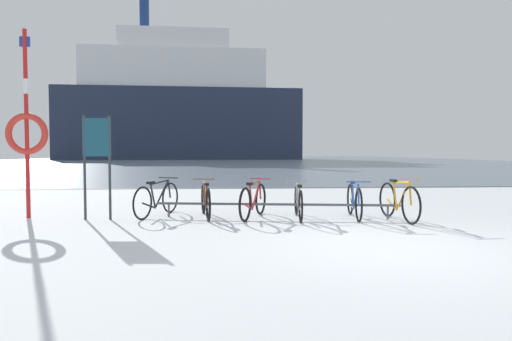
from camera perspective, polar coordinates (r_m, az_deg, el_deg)
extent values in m
cube|color=silver|center=(5.54, 21.22, -12.11)|extent=(80.00, 22.00, 0.08)
cube|color=slate|center=(70.90, -2.01, 1.36)|extent=(80.00, 110.00, 0.08)
cube|color=#47474C|center=(16.07, 4.35, -2.38)|extent=(80.00, 0.50, 0.05)
cylinder|color=#4C5156|center=(8.74, 2.69, -4.49)|extent=(4.86, 0.74, 0.05)
cylinder|color=#4C5156|center=(9.08, -11.43, -5.15)|extent=(0.04, 0.04, 0.28)
cylinder|color=#4C5156|center=(8.97, 16.99, -5.31)|extent=(0.04, 0.04, 0.28)
torus|color=black|center=(9.68, -11.25, -3.53)|extent=(0.29, 0.63, 0.67)
torus|color=black|center=(8.77, -14.74, -4.19)|extent=(0.29, 0.63, 0.67)
cylinder|color=#1E2328|center=(9.37, -12.31, -3.00)|extent=(0.25, 0.54, 0.57)
cylinder|color=#1E2328|center=(9.07, -13.44, -3.34)|extent=(0.11, 0.19, 0.51)
cylinder|color=#1E2328|center=(9.28, -12.58, -1.52)|extent=(0.30, 0.66, 0.08)
cylinder|color=#1E2328|center=(8.97, -13.93, -4.52)|extent=(0.21, 0.45, 0.18)
cylinder|color=#1E2328|center=(9.63, -11.38, -2.40)|extent=(0.08, 0.12, 0.40)
cube|color=black|center=(8.98, -13.73, -1.56)|extent=(0.15, 0.22, 0.05)
cylinder|color=#1E2328|center=(9.58, -11.51, -0.95)|extent=(0.43, 0.20, 0.02)
torus|color=black|center=(9.42, -6.95, -3.71)|extent=(0.14, 0.65, 0.65)
torus|color=black|center=(8.37, -6.32, -4.49)|extent=(0.14, 0.65, 0.65)
cylinder|color=brown|center=(9.07, -6.77, -3.22)|extent=(0.11, 0.56, 0.55)
cylinder|color=brown|center=(8.73, -6.57, -3.59)|extent=(0.06, 0.20, 0.49)
cylinder|color=brown|center=(8.97, -6.73, -1.75)|extent=(0.13, 0.69, 0.08)
cylinder|color=brown|center=(8.60, -6.47, -4.79)|extent=(0.10, 0.46, 0.18)
cylinder|color=brown|center=(9.37, -6.94, -2.59)|extent=(0.05, 0.12, 0.39)
cube|color=black|center=(8.62, -6.53, -1.80)|extent=(0.11, 0.21, 0.05)
cylinder|color=brown|center=(9.31, -6.93, -1.15)|extent=(0.46, 0.09, 0.02)
torus|color=black|center=(9.21, 0.62, -3.79)|extent=(0.29, 0.64, 0.67)
torus|color=black|center=(8.26, -1.44, -4.52)|extent=(0.29, 0.64, 0.67)
cylinder|color=#B22D2D|center=(8.89, 0.00, -3.25)|extent=(0.23, 0.51, 0.56)
cylinder|color=#B22D2D|center=(8.58, -0.67, -3.61)|extent=(0.10, 0.19, 0.50)
cylinder|color=#B22D2D|center=(8.80, -0.15, -1.71)|extent=(0.27, 0.63, 0.08)
cylinder|color=#B22D2D|center=(8.47, -0.96, -4.85)|extent=(0.20, 0.42, 0.18)
cylinder|color=#B22D2D|center=(9.16, 0.55, -2.61)|extent=(0.07, 0.12, 0.39)
cube|color=black|center=(8.48, -0.83, -1.75)|extent=(0.15, 0.22, 0.05)
cylinder|color=#B22D2D|center=(9.10, 0.48, -1.10)|extent=(0.44, 0.19, 0.02)
torus|color=black|center=(9.17, 5.34, -3.95)|extent=(0.09, 0.63, 0.63)
torus|color=black|center=(8.16, 5.92, -4.75)|extent=(0.09, 0.63, 0.63)
cylinder|color=gray|center=(8.83, 5.52, -3.46)|extent=(0.08, 0.54, 0.54)
cylinder|color=gray|center=(8.50, 5.70, -3.84)|extent=(0.05, 0.19, 0.48)
cylinder|color=gray|center=(8.73, 5.57, -1.99)|extent=(0.09, 0.67, 0.08)
cylinder|color=gray|center=(8.38, 5.78, -5.05)|extent=(0.07, 0.45, 0.18)
cylinder|color=gray|center=(9.11, 5.37, -2.82)|extent=(0.04, 0.11, 0.38)
cube|color=black|center=(8.40, 5.76, -2.04)|extent=(0.10, 0.21, 0.05)
cylinder|color=gray|center=(9.06, 5.39, -1.37)|extent=(0.46, 0.06, 0.02)
torus|color=black|center=(8.45, 13.41, -4.45)|extent=(0.12, 0.66, 0.66)
torus|color=black|center=(9.43, 12.32, -3.73)|extent=(0.12, 0.66, 0.66)
cylinder|color=#3359B2|center=(8.76, 13.03, -3.42)|extent=(0.10, 0.52, 0.56)
cylinder|color=#3359B2|center=(9.08, 12.68, -3.36)|extent=(0.06, 0.19, 0.50)
cylinder|color=#3359B2|center=(8.81, 12.96, -1.79)|extent=(0.11, 0.65, 0.08)
cylinder|color=#3359B2|center=(9.23, 12.53, -4.32)|extent=(0.09, 0.44, 0.18)
cylinder|color=#3359B2|center=(8.47, 13.37, -3.12)|extent=(0.05, 0.11, 0.39)
cube|color=black|center=(9.13, 12.62, -1.54)|extent=(0.10, 0.21, 0.05)
cylinder|color=#3359B2|center=(8.49, 13.34, -1.46)|extent=(0.46, 0.08, 0.02)
torus|color=black|center=(8.45, 19.78, -4.35)|extent=(0.10, 0.71, 0.71)
torus|color=black|center=(9.32, 16.94, -3.69)|extent=(0.10, 0.71, 0.71)
cylinder|color=gold|center=(8.72, 18.80, -3.27)|extent=(0.08, 0.52, 0.60)
cylinder|color=gold|center=(9.00, 17.88, -3.24)|extent=(0.05, 0.18, 0.54)
cylinder|color=gold|center=(8.76, 18.61, -1.51)|extent=(0.09, 0.64, 0.09)
cylinder|color=gold|center=(9.14, 17.49, -4.32)|extent=(0.07, 0.43, 0.19)
cylinder|color=gold|center=(8.46, 19.68, -2.91)|extent=(0.04, 0.11, 0.43)
cube|color=black|center=(9.04, 17.70, -1.28)|extent=(0.10, 0.21, 0.05)
cylinder|color=gold|center=(8.47, 19.59, -1.14)|extent=(0.46, 0.06, 0.02)
cylinder|color=#33383D|center=(9.12, -21.68, 0.33)|extent=(0.05, 0.05, 2.05)
cylinder|color=#33383D|center=(8.95, -18.75, 0.34)|extent=(0.05, 0.05, 2.05)
cube|color=navy|center=(9.03, -20.28, 4.14)|extent=(0.55, 0.08, 0.75)
cylinder|color=red|center=(9.85, -28.02, 5.40)|extent=(0.08, 0.08, 3.78)
cylinder|color=white|center=(9.93, -28.11, 9.77)|extent=(0.09, 0.09, 0.30)
torus|color=red|center=(9.85, -27.99, 4.31)|extent=(0.84, 0.13, 0.84)
cube|color=navy|center=(10.08, -28.21, 14.76)|extent=(0.20, 0.03, 0.20)
cube|color=#232D47|center=(78.05, -9.79, 5.96)|extent=(42.06, 10.64, 12.25)
cube|color=white|center=(79.27, -10.62, 12.81)|extent=(31.58, 8.88, 6.73)
cube|color=white|center=(80.34, -10.65, 16.38)|extent=(19.01, 7.05, 3.43)
cylinder|color=navy|center=(82.09, -14.52, 19.27)|extent=(1.63, 1.63, 5.51)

